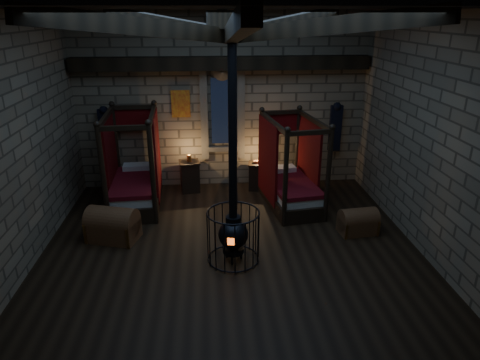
{
  "coord_description": "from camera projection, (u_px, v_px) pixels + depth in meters",
  "views": [
    {
      "loc": [
        -0.38,
        -6.82,
        4.16
      ],
      "look_at": [
        0.2,
        0.6,
        1.22
      ],
      "focal_mm": 32.0,
      "sensor_mm": 36.0,
      "label": 1
    }
  ],
  "objects": [
    {
      "name": "room",
      "position": [
        230.0,
        40.0,
        6.58
      ],
      "size": [
        7.02,
        7.02,
        4.29
      ],
      "color": "black",
      "rests_on": "ground"
    },
    {
      "name": "bed_left",
      "position": [
        136.0,
        183.0,
        9.74
      ],
      "size": [
        1.18,
        2.09,
        2.12
      ],
      "rotation": [
        0.0,
        0.0,
        0.05
      ],
      "color": "black",
      "rests_on": "ground"
    },
    {
      "name": "bed_right",
      "position": [
        290.0,
        184.0,
        9.73
      ],
      "size": [
        1.28,
        2.05,
        2.02
      ],
      "rotation": [
        0.0,
        0.0,
        0.14
      ],
      "color": "black",
      "rests_on": "ground"
    },
    {
      "name": "trunk_left",
      "position": [
        113.0,
        225.0,
        8.27
      ],
      "size": [
        1.06,
        0.83,
        0.69
      ],
      "rotation": [
        0.0,
        0.0,
        -0.28
      ],
      "color": "brown",
      "rests_on": "ground"
    },
    {
      "name": "trunk_right",
      "position": [
        358.0,
        222.0,
        8.55
      ],
      "size": [
        0.78,
        0.55,
        0.54
      ],
      "rotation": [
        0.0,
        0.0,
        0.12
      ],
      "color": "brown",
      "rests_on": "ground"
    },
    {
      "name": "nightstand_left",
      "position": [
        190.0,
        176.0,
        10.5
      ],
      "size": [
        0.54,
        0.52,
        0.94
      ],
      "rotation": [
        0.0,
        0.0,
        0.14
      ],
      "color": "black",
      "rests_on": "ground"
    },
    {
      "name": "nightstand_right",
      "position": [
        257.0,
        176.0,
        10.63
      ],
      "size": [
        0.48,
        0.47,
        0.75
      ],
      "rotation": [
        0.0,
        0.0,
        -0.15
      ],
      "color": "black",
      "rests_on": "ground"
    },
    {
      "name": "stove",
      "position": [
        233.0,
        231.0,
        7.47
      ],
      "size": [
        0.93,
        0.93,
        4.05
      ],
      "rotation": [
        0.0,
        0.0,
        -0.2
      ],
      "color": "black",
      "rests_on": "ground"
    }
  ]
}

